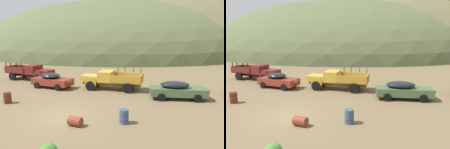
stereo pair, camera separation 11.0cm
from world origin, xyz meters
TOP-DOWN VIEW (x-y plane):
  - ground_plane at (0.00, 0.00)m, footprint 300.00×300.00m
  - hill_distant at (-16.93, 64.23)m, footprint 93.18×86.46m
  - truck_oxblood at (-9.91, 9.39)m, footprint 6.37×2.52m
  - car_rust_red at (-5.27, 6.81)m, footprint 4.60×2.20m
  - truck_faded_yellow at (0.36, 8.14)m, footprint 6.39×2.75m
  - car_weathered_green at (7.53, 6.81)m, footprint 5.25×2.67m
  - oil_drum_spare at (1.61, -1.19)m, footprint 0.88×0.65m
  - oil_drum_foreground at (-5.82, 1.05)m, footprint 0.64×0.64m
  - oil_drum_by_truck at (4.36, 0.14)m, footprint 0.62×0.62m
  - bush_between_trucks at (-9.12, 12.27)m, footprint 0.95×0.82m

SIDE VIEW (x-z plane):
  - ground_plane at x=0.00m, z-range 0.00..0.00m
  - hill_distant at x=-16.93m, z-range -16.97..16.97m
  - bush_between_trucks at x=-9.12m, z-range -0.19..0.58m
  - oil_drum_spare at x=1.61m, z-range 0.00..0.59m
  - oil_drum_foreground at x=-5.82m, z-range 0.00..0.91m
  - oil_drum_by_truck at x=4.36m, z-range 0.00..0.91m
  - car_rust_red at x=-5.27m, z-range 0.03..1.60m
  - car_weathered_green at x=7.53m, z-range 0.03..1.60m
  - truck_oxblood at x=-9.91m, z-range -0.08..2.08m
  - truck_faded_yellow at x=0.36m, z-range -0.08..2.08m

